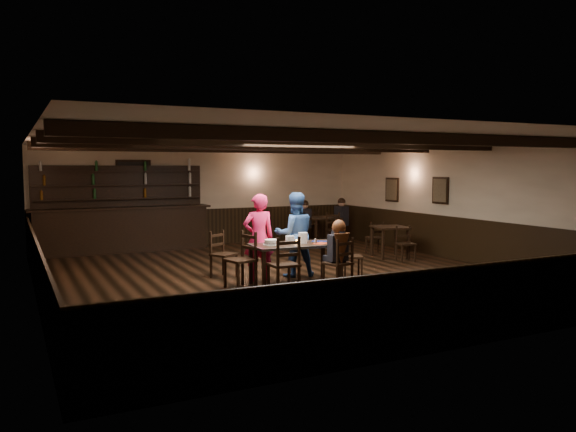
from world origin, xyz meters
name	(u,v)px	position (x,y,z in m)	size (l,w,h in m)	color
ground	(283,276)	(0.00, 0.00, 0.00)	(10.00, 10.00, 0.00)	black
room_shell	(282,188)	(0.01, 0.04, 1.75)	(9.02, 10.02, 2.71)	beige
dining_table	(295,248)	(-0.15, -0.83, 0.67)	(1.66, 0.90, 0.75)	black
chair_near_left	(286,261)	(-0.67, -1.50, 0.58)	(0.47, 0.44, 0.99)	black
chair_near_right	(341,260)	(0.36, -1.61, 0.54)	(0.51, 0.50, 0.92)	black
chair_end_left	(244,255)	(-1.09, -0.67, 0.59)	(0.55, 0.57, 1.01)	black
chair_end_right	(348,253)	(1.04, -0.79, 0.50)	(0.51, 0.52, 0.85)	black
chair_far_pushed	(221,250)	(-1.15, 0.41, 0.53)	(0.57, 0.56, 0.91)	black
woman_pink	(259,238)	(-0.63, -0.25, 0.83)	(0.60, 0.40, 1.66)	#FA155C
man_blue	(295,234)	(0.19, -0.15, 0.83)	(0.81, 0.63, 1.67)	#295186
seated_person	(338,243)	(0.34, -1.55, 0.82)	(0.33, 0.49, 0.80)	black
cake	(272,242)	(-0.59, -0.76, 0.80)	(0.32, 0.32, 0.10)	white
plate_stack_a	(290,240)	(-0.25, -0.83, 0.83)	(0.17, 0.17, 0.16)	white
plate_stack_b	(303,238)	(0.02, -0.82, 0.85)	(0.17, 0.17, 0.20)	white
tea_light	(297,241)	(-0.05, -0.70, 0.78)	(0.05, 0.05, 0.06)	#A5A8AD
salt_shaker	(315,241)	(0.24, -0.91, 0.79)	(0.03, 0.03, 0.08)	silver
pepper_shaker	(316,241)	(0.21, -0.98, 0.80)	(0.03, 0.03, 0.09)	#A5A8AD
drink_glass	(305,240)	(0.11, -0.74, 0.81)	(0.07, 0.07, 0.11)	silver
menu_red	(321,243)	(0.30, -0.99, 0.75)	(0.30, 0.21, 0.00)	maroon
menu_blue	(319,241)	(0.43, -0.73, 0.75)	(0.29, 0.20, 0.00)	#0E1446
bar_counter	(122,223)	(-2.26, 4.72, 0.73)	(4.45, 0.70, 2.20)	black
back_table_a	(390,231)	(3.29, 0.90, 0.64)	(0.90, 0.90, 0.75)	black
back_table_b	(323,221)	(3.08, 3.74, 0.65)	(0.95, 0.95, 0.75)	black
bg_patron_left	(305,214)	(2.58, 3.87, 0.85)	(0.24, 0.38, 0.77)	black
bg_patron_right	(341,212)	(3.77, 3.85, 0.87)	(0.29, 0.42, 0.80)	black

